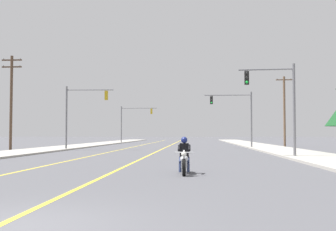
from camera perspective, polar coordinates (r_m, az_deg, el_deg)
name	(u,v)px	position (r m, az deg, el deg)	size (l,w,h in m)	color
ground_plane	(8,227)	(7.73, -21.20, -14.17)	(400.00, 400.00, 0.00)	#515156
lane_stripe_center	(168,146)	(52.00, 0.05, -4.27)	(0.16, 100.00, 0.01)	yellow
lane_stripe_left	(137,146)	(52.41, -4.30, -4.25)	(0.16, 100.00, 0.01)	yellow
sidewalk_kerb_right	(266,147)	(47.56, 13.38, -4.28)	(4.40, 110.00, 0.14)	#ADA89E
sidewalk_kerb_left	(72,147)	(49.01, -13.16, -4.23)	(4.40, 110.00, 0.14)	#ADA89E
motorcycle_with_rider	(184,159)	(16.36, 2.25, -6.01)	(0.70, 2.19, 1.46)	black
traffic_signal_near_right	(278,97)	(28.17, 14.99, 2.52)	(3.67, 0.42, 6.20)	slate
traffic_signal_near_left	(80,108)	(40.99, -12.07, 1.03)	(4.66, 0.49, 6.20)	slate
traffic_signal_mid_right	(238,111)	(46.06, 9.58, 0.66)	(5.22, 0.37, 6.20)	slate
traffic_signal_mid_left	(132,118)	(69.15, -5.01, -0.37)	(6.08, 0.37, 6.20)	slate
utility_pole_left_near	(11,100)	(41.39, -20.84, 2.07)	(1.91, 0.26, 8.91)	#4C3828
utility_pole_right_far	(284,110)	(51.23, 15.78, 0.73)	(1.94, 0.26, 8.45)	brown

